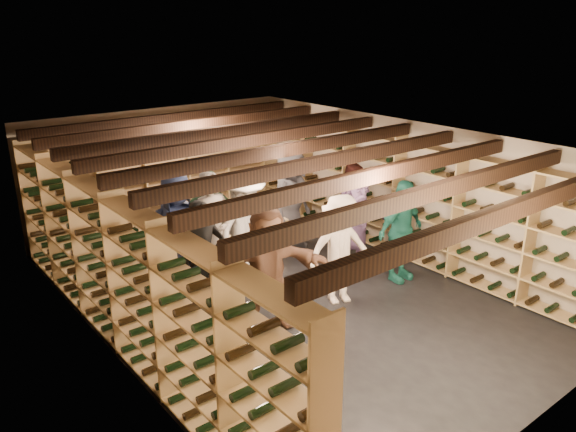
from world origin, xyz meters
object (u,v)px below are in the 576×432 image
Objects in this scene: person_5 at (268,269)px; person_12 at (291,200)px; person_3 at (341,250)px; person_6 at (178,232)px; crate_loose at (284,227)px; crate_stack_right at (217,252)px; crate_stack_left at (271,237)px; person_10 at (209,223)px; person_11 at (354,222)px; person_9 at (245,226)px; person_1 at (204,260)px; person_4 at (401,231)px; person_7 at (214,232)px; person_8 at (354,206)px.

person_5 is 0.93× the size of person_12.
person_6 reaches higher than person_3.
crate_loose is 3.13m from person_6.
person_6 is at bearing -157.79° from crate_stack_right.
person_6 is (-1.91, -0.17, 0.61)m from crate_stack_left.
person_12 reaches higher than person_10.
person_11 reaches higher than crate_stack_right.
person_10 is (0.65, 0.17, -0.06)m from person_6.
person_9 is at bearing 131.63° from person_3.
person_12 reaches higher than person_1.
person_12 is (-0.57, 2.09, 0.11)m from person_4.
person_10 is at bearing 161.01° from person_12.
person_4 is 0.94× the size of person_10.
person_7 is 2.92m from person_8.
crate_loose is 3.64m from person_1.
person_1 is 1.02× the size of person_4.
person_12 reaches higher than person_11.
person_5 is 1.57m from person_9.
person_1 is 0.85m from person_7.
crate_stack_right is 1.19m from person_6.
person_6 reaches higher than person_8.
person_11 is (2.61, -1.21, -0.09)m from person_6.
person_8 is at bearing -23.04° from crate_stack_left.
person_8 is 1.18m from person_12.
person_4 is (1.28, -0.04, 0.00)m from person_3.
person_11 is at bearing -153.20° from person_8.
person_1 reaches higher than crate_loose.
person_8 is (0.42, 1.48, -0.04)m from person_4.
person_11 reaches higher than person_8.
crate_loose is 0.29× the size of person_11.
person_1 is at bearing -104.35° from person_10.
person_7 reaches higher than person_12.
person_1 is at bearing 170.51° from person_3.
person_3 is at bearing -16.10° from person_1.
person_10 is at bearing 148.36° from person_8.
person_12 is at bearing 0.00° from crate_stack_left.
person_11 is at bearing 36.65° from person_5.
person_3 is 0.88× the size of person_12.
person_8 is 2.37m from person_9.
person_7 is (-0.46, -0.70, 0.69)m from crate_stack_right.
person_11 is at bearing 6.15° from person_1.
person_4 is at bearing -56.76° from person_9.
crate_stack_left is 1.26m from crate_loose.
crate_stack_left is 0.36× the size of person_12.
person_6 is 1.19× the size of person_8.
person_5 is (-2.49, -2.80, 0.80)m from crate_loose.
person_8 is at bearing -50.56° from person_12.
person_5 reaches higher than person_11.
person_6 is (-2.85, -0.98, 0.86)m from crate_loose.
person_8 reaches higher than crate_loose.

